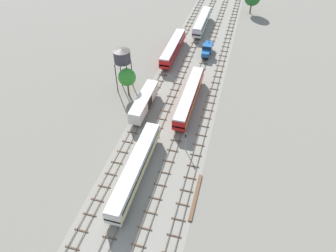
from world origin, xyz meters
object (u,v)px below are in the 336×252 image
Objects in this scene: diesel_railcar_far_left_midfar at (173,48)px; passenger_coach_left_nearest at (135,168)px; passenger_coach_centre_left_mid at (189,96)px; shunter_loco_centre_left_far at (207,49)px; freight_boxcar_far_left_near at (144,101)px; signal_post_nearest at (186,140)px; diesel_railcar_left_farther at (202,21)px; water_tower at (122,56)px.

passenger_coach_left_nearest is at bearing -84.04° from diesel_railcar_far_left_midfar.
passenger_coach_centre_left_mid is 25.67m from shunter_loco_centre_left_far.
signal_post_nearest is at bearing -40.72° from freight_boxcar_far_left_near.
passenger_coach_centre_left_mid is (9.73, 4.54, 0.16)m from freight_boxcar_far_left_near.
passenger_coach_left_nearest is at bearing -128.36° from signal_post_nearest.
diesel_railcar_left_farther is at bearing 76.97° from diesel_railcar_far_left_midfar.
freight_boxcar_far_left_near is 0.64× the size of passenger_coach_centre_left_mid.
passenger_coach_centre_left_mid is 4.82× the size of signal_post_nearest.
shunter_loco_centre_left_far is (4.87, 49.89, -0.60)m from passenger_coach_left_nearest.
signal_post_nearest reaches higher than freight_boxcar_far_left_near.
signal_post_nearest is (2.43, -40.66, 0.93)m from shunter_loco_centre_left_far.
water_tower reaches higher than passenger_coach_centre_left_mid.
water_tower is (-7.36, -20.31, 6.90)m from diesel_railcar_far_left_midfar.
signal_post_nearest is at bearing -41.26° from water_tower.
diesel_railcar_far_left_midfar is 22.67m from water_tower.
diesel_railcar_far_left_midfar is at bearing -161.70° from shunter_loco_centre_left_far.
water_tower reaches higher than signal_post_nearest.
signal_post_nearest is (2.43, -15.00, 0.33)m from passenger_coach_centre_left_mid.
passenger_coach_centre_left_mid is 1.93× the size of water_tower.
signal_post_nearest reaches higher than shunter_loco_centre_left_far.
diesel_railcar_left_farther is 43.67m from water_tower.
signal_post_nearest is (12.17, -37.44, 0.35)m from diesel_railcar_far_left_midfar.
shunter_loco_centre_left_far is at bearing 72.14° from freight_boxcar_far_left_near.
freight_boxcar_far_left_near is at bearing -107.86° from shunter_loco_centre_left_far.
signal_post_nearest is (7.30, 9.23, 0.33)m from passenger_coach_left_nearest.
passenger_coach_left_nearest is 67.71m from diesel_railcar_left_farther.
diesel_railcar_far_left_midfar is 39.37m from signal_post_nearest.
water_tower is (-12.23, -41.35, 6.90)m from diesel_railcar_left_farther.
passenger_coach_left_nearest is 2.60× the size of shunter_loco_centre_left_far.
passenger_coach_centre_left_mid is at bearing 78.64° from passenger_coach_left_nearest.
diesel_railcar_far_left_midfar reaches higher than shunter_loco_centre_left_far.
diesel_railcar_left_farther is at bearing 73.52° from water_tower.
signal_post_nearest is (19.53, -17.14, -6.55)m from water_tower.
signal_post_nearest reaches higher than diesel_railcar_far_left_midfar.
diesel_railcar_left_farther reaches higher than freight_boxcar_far_left_near.
passenger_coach_left_nearest reaches higher than freight_boxcar_far_left_near.
diesel_railcar_far_left_midfar is at bearing 90.01° from freight_boxcar_far_left_near.
shunter_loco_centre_left_far is 40.75m from signal_post_nearest.
diesel_railcar_far_left_midfar is at bearing 70.07° from water_tower.
water_tower reaches higher than shunter_loco_centre_left_far.
passenger_coach_centre_left_mid reaches higher than shunter_loco_centre_left_far.
passenger_coach_left_nearest is 4.82× the size of signal_post_nearest.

